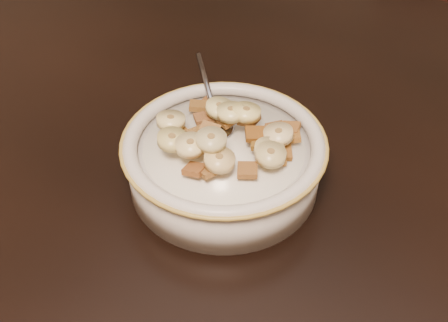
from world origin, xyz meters
The scene contains 40 objects.
table centered at (0.00, 0.00, 0.73)m, with size 1.40×0.90×0.04m, color black.
chair centered at (-0.05, 0.79, 0.48)m, with size 0.42×0.42×0.96m, color black.
cereal_bowl centered at (-0.08, -0.16, 0.78)m, with size 0.21×0.21×0.05m, color #BDB2A2.
milk centered at (-0.08, -0.16, 0.80)m, with size 0.18×0.18×0.00m, color #EFE9CF.
spoon centered at (-0.10, -0.13, 0.81)m, with size 0.04×0.05×0.01m, color gray.
cereal_square_0 centered at (-0.03, -0.11, 0.81)m, with size 0.02×0.02×0.01m, color brown.
cereal_square_1 centered at (-0.04, -0.12, 0.81)m, with size 0.02×0.02×0.01m, color brown.
cereal_square_2 centered at (-0.04, -0.10, 0.81)m, with size 0.02×0.02×0.01m, color brown.
cereal_square_3 centered at (-0.09, -0.17, 0.82)m, with size 0.02×0.02×0.01m, color brown.
cereal_square_4 centered at (-0.06, -0.20, 0.81)m, with size 0.02×0.02×0.01m, color brown.
cereal_square_5 centered at (-0.02, -0.15, 0.81)m, with size 0.02×0.02×0.01m, color #9D651D.
cereal_square_6 centered at (-0.11, -0.14, 0.81)m, with size 0.02×0.02×0.01m, color brown.
cereal_square_7 centered at (-0.14, -0.12, 0.81)m, with size 0.02×0.02×0.01m, color brown.
cereal_square_8 centered at (-0.02, -0.14, 0.81)m, with size 0.02×0.02×0.01m, color brown.
cereal_square_9 centered at (-0.13, -0.11, 0.81)m, with size 0.02×0.02×0.01m, color brown.
cereal_square_10 centered at (-0.03, -0.13, 0.81)m, with size 0.02×0.02×0.01m, color brown.
cereal_square_11 centered at (-0.09, -0.16, 0.82)m, with size 0.02×0.02×0.01m, color #935F2F.
cereal_square_12 centered at (-0.03, -0.10, 0.81)m, with size 0.02×0.02×0.01m, color brown.
cereal_square_13 centered at (-0.13, -0.17, 0.81)m, with size 0.02×0.02×0.01m, color #8C601E.
cereal_square_14 centered at (-0.10, -0.17, 0.82)m, with size 0.02×0.02×0.01m, color olive.
cereal_square_15 centered at (-0.02, -0.11, 0.81)m, with size 0.02×0.02×0.01m, color #925C27.
cereal_square_16 centered at (-0.06, -0.19, 0.82)m, with size 0.02×0.02×0.01m, color olive.
cereal_square_17 centered at (-0.09, -0.13, 0.82)m, with size 0.02×0.02×0.01m, color brown.
cereal_square_18 centered at (-0.03, -0.18, 0.81)m, with size 0.02×0.02×0.01m, color brown.
cereal_square_19 centered at (-0.08, -0.21, 0.81)m, with size 0.02×0.02×0.01m, color brown.
cereal_square_20 centered at (-0.05, -0.14, 0.82)m, with size 0.02×0.02×0.01m, color brown.
cereal_square_21 centered at (-0.04, -0.14, 0.82)m, with size 0.02×0.02×0.01m, color brown.
cereal_square_22 centered at (-0.07, -0.12, 0.82)m, with size 0.02×0.02×0.01m, color brown.
cereal_square_23 centered at (-0.10, -0.18, 0.82)m, with size 0.02×0.02×0.01m, color #935C21.
banana_slice_0 centered at (-0.02, -0.15, 0.82)m, with size 0.03×0.03×0.01m, color beige.
banana_slice_1 centered at (-0.02, -0.16, 0.82)m, with size 0.03×0.03×0.01m, color #D5CD82.
banana_slice_2 centered at (-0.11, -0.20, 0.83)m, with size 0.03×0.03×0.01m, color #D1C475.
banana_slice_3 centered at (-0.08, -0.13, 0.83)m, with size 0.03×0.03×0.01m, color #E2D78B.
banana_slice_4 centered at (-0.03, -0.13, 0.82)m, with size 0.03×0.03×0.01m, color #D0B781.
banana_slice_5 centered at (-0.13, -0.17, 0.82)m, with size 0.03×0.03×0.01m, color #CFBD7B.
banana_slice_6 centered at (-0.06, -0.20, 0.82)m, with size 0.03×0.03×0.01m, color #F5D085.
banana_slice_7 centered at (-0.07, -0.12, 0.83)m, with size 0.03×0.03×0.01m, color #FEE879.
banana_slice_8 centered at (-0.07, -0.19, 0.83)m, with size 0.03×0.03×0.01m, color #CDC17E.
banana_slice_9 centered at (-0.10, -0.13, 0.83)m, with size 0.03×0.03×0.01m, color #D4C16E.
banana_slice_10 centered at (-0.09, -0.20, 0.83)m, with size 0.03×0.03×0.01m, color #DBBF82.
Camera 1 is at (0.15, -0.49, 1.15)m, focal length 40.00 mm.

